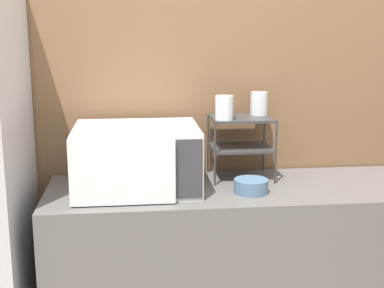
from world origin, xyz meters
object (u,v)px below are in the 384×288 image
Objects in this scene: microwave at (136,159)px; glass_back_right at (259,103)px; glass_front_left at (224,108)px; dish_rack at (241,134)px; bowl at (251,186)px.

glass_back_right is at bearing 18.01° from microwave.
glass_front_left and glass_back_right have the same top height.
glass_back_right is (0.10, 0.06, 0.14)m from dish_rack.
glass_front_left is at bearing -147.15° from dish_rack.
glass_front_left reaches higher than bowl.
dish_rack reaches higher than microwave.
dish_rack is at bearing 32.85° from glass_front_left.
glass_back_right is at bearing 31.97° from glass_front_left.
dish_rack is 2.67× the size of glass_back_right.
bowl is (-0.10, -0.30, -0.32)m from glass_back_right.
microwave is at bearing -161.99° from glass_back_right.
microwave reaches higher than bowl.
glass_front_left is 1.00× the size of glass_back_right.
glass_back_right is (0.60, 0.19, 0.21)m from microwave.
microwave is at bearing 167.82° from bowl.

